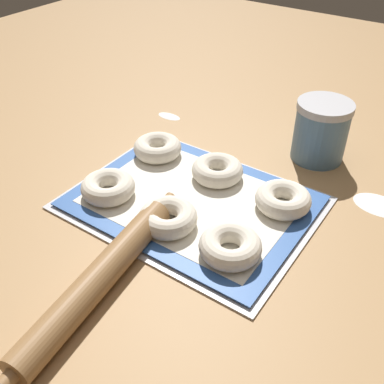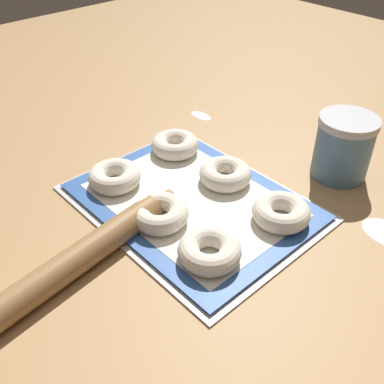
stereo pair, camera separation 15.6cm
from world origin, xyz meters
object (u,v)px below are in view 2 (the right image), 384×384
at_px(baking_tray, 192,202).
at_px(bagel_back_right, 281,212).
at_px(flour_canister, 343,147).
at_px(bagel_front_left, 115,176).
at_px(bagel_front_center, 160,213).
at_px(bagel_back_center, 225,174).
at_px(rolling_pin, 75,261).
at_px(bagel_back_left, 175,145).
at_px(bagel_front_right, 209,250).

height_order(baking_tray, bagel_back_right, bagel_back_right).
xyz_separation_m(baking_tray, flour_canister, (0.14, 0.30, 0.06)).
relative_size(bagel_front_left, bagel_back_right, 1.00).
height_order(bagel_front_center, bagel_back_center, same).
relative_size(bagel_back_center, rolling_pin, 0.23).
bearing_deg(bagel_back_right, bagel_back_left, 177.76).
xyz_separation_m(bagel_front_right, flour_canister, (-0.00, 0.39, 0.04)).
xyz_separation_m(bagel_back_center, bagel_back_right, (0.16, -0.01, 0.00)).
distance_m(bagel_front_left, flour_canister, 0.48).
bearing_deg(bagel_back_left, baking_tray, -30.27).
relative_size(bagel_back_center, bagel_back_right, 1.00).
xyz_separation_m(baking_tray, bagel_front_center, (0.01, -0.09, 0.03)).
bearing_deg(flour_canister, bagel_front_left, -126.27).
relative_size(baking_tray, bagel_front_right, 4.34).
xyz_separation_m(bagel_front_center, bagel_back_right, (0.15, 0.17, 0.00)).
xyz_separation_m(bagel_front_left, bagel_back_center, (0.15, 0.17, 0.00)).
bearing_deg(bagel_back_center, bagel_front_left, -130.19).
bearing_deg(rolling_pin, bagel_front_left, 129.43).
relative_size(bagel_front_left, bagel_front_center, 1.00).
bearing_deg(bagel_back_right, bagel_front_left, -152.00).
height_order(bagel_front_center, rolling_pin, rolling_pin).
height_order(baking_tray, bagel_front_center, bagel_front_center).
bearing_deg(baking_tray, flour_canister, 65.84).
bearing_deg(bagel_front_center, bagel_back_right, 48.26).
bearing_deg(bagel_front_right, bagel_back_center, 127.52).
xyz_separation_m(bagel_front_left, flour_canister, (0.28, 0.38, 0.04)).
distance_m(bagel_front_right, flour_canister, 0.39).
height_order(bagel_back_left, bagel_back_right, same).
distance_m(bagel_front_center, flour_canister, 0.41).
relative_size(bagel_front_left, rolling_pin, 0.23).
xyz_separation_m(bagel_back_left, bagel_back_center, (0.16, 0.00, 0.00)).
relative_size(bagel_back_left, rolling_pin, 0.23).
height_order(bagel_back_right, flour_canister, flour_canister).
xyz_separation_m(baking_tray, bagel_back_left, (-0.16, 0.09, 0.03)).
bearing_deg(rolling_pin, bagel_front_center, 88.65).
relative_size(flour_canister, rolling_pin, 0.29).
bearing_deg(flour_canister, bagel_back_left, -144.23).
bearing_deg(bagel_front_right, bagel_back_left, 148.79).
relative_size(baking_tray, rolling_pin, 1.00).
bearing_deg(bagel_back_center, baking_tray, -90.32).
bearing_deg(bagel_back_left, flour_canister, 35.77).
xyz_separation_m(bagel_front_right, rolling_pin, (-0.13, -0.17, -0.01)).
bearing_deg(bagel_back_left, bagel_back_center, 0.15).
distance_m(baking_tray, rolling_pin, 0.26).
relative_size(bagel_front_right, bagel_back_center, 1.00).
height_order(baking_tray, bagel_back_left, bagel_back_left).
relative_size(bagel_front_left, flour_canister, 0.79).
relative_size(baking_tray, bagel_front_center, 4.34).
height_order(bagel_front_left, bagel_front_right, same).
height_order(bagel_front_left, bagel_front_center, same).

